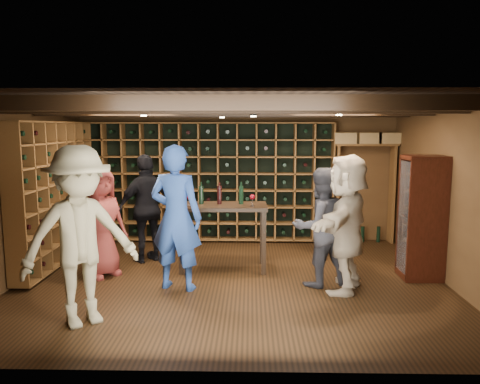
{
  "coord_description": "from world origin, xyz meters",
  "views": [
    {
      "loc": [
        0.26,
        -6.43,
        2.18
      ],
      "look_at": [
        0.11,
        0.2,
        1.25
      ],
      "focal_mm": 35.0,
      "sensor_mm": 36.0,
      "label": 1
    }
  ],
  "objects_px": {
    "display_cabinet": "(421,220)",
    "guest_khaki": "(80,237)",
    "guest_beige": "(346,223)",
    "man_grey_suit": "(320,227)",
    "tasting_table": "(223,213)",
    "guest_woman_black": "(147,208)",
    "man_blue_shirt": "(176,218)",
    "guest_red_floral": "(101,223)"
  },
  "relations": [
    {
      "from": "display_cabinet",
      "to": "guest_khaki",
      "type": "bearing_deg",
      "value": -158.53
    },
    {
      "from": "guest_beige",
      "to": "man_grey_suit",
      "type": "bearing_deg",
      "value": -97.23
    },
    {
      "from": "tasting_table",
      "to": "guest_beige",
      "type": "bearing_deg",
      "value": -28.95
    },
    {
      "from": "guest_woman_black",
      "to": "guest_beige",
      "type": "relative_size",
      "value": 0.95
    },
    {
      "from": "guest_woman_black",
      "to": "guest_beige",
      "type": "distance_m",
      "value": 3.21
    },
    {
      "from": "man_blue_shirt",
      "to": "man_grey_suit",
      "type": "distance_m",
      "value": 1.96
    },
    {
      "from": "display_cabinet",
      "to": "man_grey_suit",
      "type": "xyz_separation_m",
      "value": [
        -1.5,
        -0.34,
        -0.04
      ]
    },
    {
      "from": "guest_woman_black",
      "to": "tasting_table",
      "type": "xyz_separation_m",
      "value": [
        1.24,
        -0.41,
        0.0
      ]
    },
    {
      "from": "guest_red_floral",
      "to": "guest_woman_black",
      "type": "xyz_separation_m",
      "value": [
        0.51,
        0.77,
        0.08
      ]
    },
    {
      "from": "guest_khaki",
      "to": "tasting_table",
      "type": "relative_size",
      "value": 1.47
    },
    {
      "from": "man_grey_suit",
      "to": "guest_woman_black",
      "type": "bearing_deg",
      "value": -43.44
    },
    {
      "from": "guest_red_floral",
      "to": "tasting_table",
      "type": "xyz_separation_m",
      "value": [
        1.76,
        0.37,
        0.08
      ]
    },
    {
      "from": "display_cabinet",
      "to": "guest_khaki",
      "type": "relative_size",
      "value": 0.88
    },
    {
      "from": "display_cabinet",
      "to": "guest_beige",
      "type": "distance_m",
      "value": 1.29
    },
    {
      "from": "tasting_table",
      "to": "man_grey_suit",
      "type": "bearing_deg",
      "value": -28.34
    },
    {
      "from": "guest_red_floral",
      "to": "guest_khaki",
      "type": "distance_m",
      "value": 1.73
    },
    {
      "from": "guest_beige",
      "to": "man_blue_shirt",
      "type": "bearing_deg",
      "value": -66.92
    },
    {
      "from": "guest_woman_black",
      "to": "guest_khaki",
      "type": "xyz_separation_m",
      "value": [
        -0.19,
        -2.47,
        0.12
      ]
    },
    {
      "from": "guest_red_floral",
      "to": "guest_beige",
      "type": "xyz_separation_m",
      "value": [
        3.45,
        -0.52,
        0.12
      ]
    },
    {
      "from": "guest_beige",
      "to": "tasting_table",
      "type": "relative_size",
      "value": 1.36
    },
    {
      "from": "guest_khaki",
      "to": "guest_beige",
      "type": "relative_size",
      "value": 1.09
    },
    {
      "from": "guest_red_floral",
      "to": "guest_woman_black",
      "type": "distance_m",
      "value": 0.93
    },
    {
      "from": "guest_red_floral",
      "to": "guest_beige",
      "type": "distance_m",
      "value": 3.5
    },
    {
      "from": "display_cabinet",
      "to": "guest_beige",
      "type": "height_order",
      "value": "guest_beige"
    },
    {
      "from": "display_cabinet",
      "to": "man_blue_shirt",
      "type": "relative_size",
      "value": 0.9
    },
    {
      "from": "guest_beige",
      "to": "tasting_table",
      "type": "distance_m",
      "value": 1.92
    },
    {
      "from": "man_blue_shirt",
      "to": "man_grey_suit",
      "type": "xyz_separation_m",
      "value": [
        1.94,
        0.19,
        -0.16
      ]
    },
    {
      "from": "guest_khaki",
      "to": "tasting_table",
      "type": "xyz_separation_m",
      "value": [
        1.43,
        2.06,
        -0.12
      ]
    },
    {
      "from": "guest_beige",
      "to": "tasting_table",
      "type": "height_order",
      "value": "guest_beige"
    },
    {
      "from": "guest_red_floral",
      "to": "guest_khaki",
      "type": "relative_size",
      "value": 0.8
    },
    {
      "from": "guest_woman_black",
      "to": "display_cabinet",
      "type": "bearing_deg",
      "value": 131.64
    },
    {
      "from": "display_cabinet",
      "to": "guest_red_floral",
      "type": "bearing_deg",
      "value": -179.97
    },
    {
      "from": "guest_khaki",
      "to": "guest_woman_black",
      "type": "bearing_deg",
      "value": 47.58
    },
    {
      "from": "man_blue_shirt",
      "to": "guest_red_floral",
      "type": "relative_size",
      "value": 1.23
    },
    {
      "from": "man_blue_shirt",
      "to": "guest_red_floral",
      "type": "bearing_deg",
      "value": -10.04
    },
    {
      "from": "guest_red_floral",
      "to": "guest_beige",
      "type": "bearing_deg",
      "value": -57.82
    },
    {
      "from": "guest_red_floral",
      "to": "guest_khaki",
      "type": "height_order",
      "value": "guest_khaki"
    },
    {
      "from": "man_blue_shirt",
      "to": "tasting_table",
      "type": "relative_size",
      "value": 1.45
    },
    {
      "from": "display_cabinet",
      "to": "guest_red_floral",
      "type": "relative_size",
      "value": 1.1
    },
    {
      "from": "man_grey_suit",
      "to": "guest_red_floral",
      "type": "relative_size",
      "value": 1.03
    },
    {
      "from": "man_blue_shirt",
      "to": "guest_woman_black",
      "type": "distance_m",
      "value": 1.47
    },
    {
      "from": "man_blue_shirt",
      "to": "guest_khaki",
      "type": "distance_m",
      "value": 1.45
    }
  ]
}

